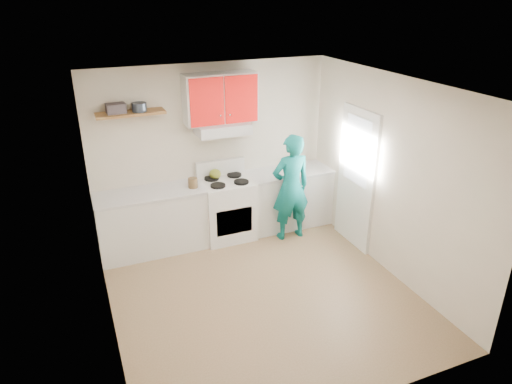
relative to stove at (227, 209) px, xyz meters
name	(u,v)px	position (x,y,z in m)	size (l,w,h in m)	color
floor	(262,293)	(-0.10, -1.57, -0.46)	(3.80, 3.80, 0.00)	brown
ceiling	(263,86)	(-0.10, -1.57, 2.14)	(3.60, 3.80, 0.04)	white
back_wall	(212,151)	(-0.10, 0.32, 0.84)	(3.60, 0.04, 2.60)	beige
front_wall	(355,290)	(-0.10, -3.47, 0.84)	(3.60, 0.04, 2.60)	beige
left_wall	(100,228)	(-1.90, -1.57, 0.84)	(0.04, 3.80, 2.60)	beige
right_wall	(390,177)	(1.70, -1.57, 0.84)	(0.04, 3.80, 2.60)	beige
door	(356,179)	(1.68, -0.88, 0.56)	(0.05, 0.85, 2.05)	white
door_glass	(357,151)	(1.65, -0.88, 0.99)	(0.01, 0.55, 0.95)	white
counter_left	(152,222)	(-1.14, 0.02, -0.01)	(1.52, 0.60, 0.90)	silver
counter_right	(288,198)	(1.04, 0.02, -0.01)	(1.32, 0.60, 0.90)	silver
stove	(227,209)	(0.00, 0.00, 0.00)	(0.76, 0.65, 0.92)	white
range_hood	(223,128)	(0.00, 0.10, 1.24)	(0.76, 0.44, 0.15)	silver
upper_cabinets	(220,98)	(0.00, 0.16, 1.66)	(1.02, 0.33, 0.70)	red
shelf	(131,113)	(-1.25, 0.18, 1.56)	(0.90, 0.30, 0.04)	brown
books	(116,108)	(-1.43, 0.18, 1.64)	(0.25, 0.18, 0.13)	#473F44
tin	(139,107)	(-1.13, 0.15, 1.64)	(0.19, 0.19, 0.12)	#333D4C
kettle	(215,174)	(-0.12, 0.15, 0.54)	(0.18, 0.18, 0.15)	olive
crock	(193,184)	(-0.52, -0.05, 0.52)	(0.14, 0.14, 0.16)	brown
cutting_board	(286,173)	(0.97, 0.00, 0.45)	(0.31, 0.23, 0.02)	olive
silicone_mat	(302,171)	(1.25, -0.01, 0.44)	(0.31, 0.25, 0.01)	red
person	(291,188)	(0.88, -0.38, 0.36)	(0.60, 0.39, 1.64)	#0B6967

